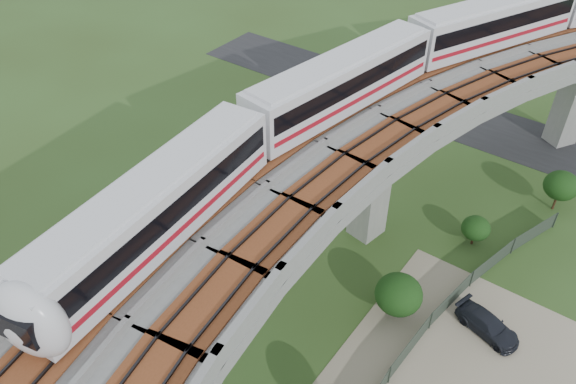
% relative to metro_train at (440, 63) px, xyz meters
% --- Properties ---
extents(ground, '(160.00, 160.00, 0.00)m').
position_rel_metro_train_xyz_m(ground, '(-2.42, -15.60, -12.31)').
color(ground, '#32471C').
rests_on(ground, ground).
extents(asphalt_road, '(60.00, 8.00, 0.03)m').
position_rel_metro_train_xyz_m(asphalt_road, '(-2.42, 14.40, -12.29)').
color(asphalt_road, '#232326').
rests_on(asphalt_road, ground).
extents(viaduct, '(19.58, 73.98, 11.40)m').
position_rel_metro_train_xyz_m(viaduct, '(1.42, -15.60, -3.26)').
color(viaduct, '#99968E').
rests_on(viaduct, ground).
extents(metro_train, '(20.24, 59.14, 3.64)m').
position_rel_metro_train_xyz_m(metro_train, '(0.00, 0.00, 0.00)').
color(metro_train, silver).
rests_on(metro_train, ground).
extents(tree_0, '(2.65, 2.65, 3.48)m').
position_rel_metro_train_xyz_m(tree_0, '(9.15, 5.93, -9.96)').
color(tree_0, '#382314').
rests_on(tree_0, ground).
extents(tree_1, '(2.08, 2.08, 2.42)m').
position_rel_metro_train_xyz_m(tree_1, '(5.50, -1.67, -10.78)').
color(tree_1, '#382314').
rests_on(tree_1, ground).
extents(tree_2, '(3.01, 3.01, 3.33)m').
position_rel_metro_train_xyz_m(tree_2, '(4.07, -10.99, -10.26)').
color(tree_2, '#382314').
rests_on(tree_2, ground).
extents(car_dark, '(4.53, 2.80, 1.22)m').
position_rel_metro_train_xyz_m(car_dark, '(9.27, -8.73, -11.66)').
color(car_dark, black).
rests_on(car_dark, dirt_lot).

